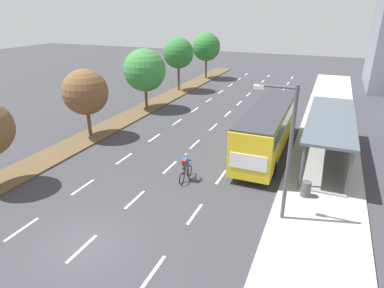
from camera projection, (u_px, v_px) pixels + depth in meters
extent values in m
plane|color=#38383D|center=(86.00, 245.00, 14.45)|extent=(140.00, 140.00, 0.00)
cube|color=brown|center=(148.00, 107.00, 34.46)|extent=(2.60, 52.00, 0.12)
cube|color=#ADAAA3|center=(328.00, 129.00, 28.19)|extent=(4.50, 52.00, 0.15)
cube|color=white|center=(22.00, 229.00, 15.46)|extent=(0.14, 1.91, 0.01)
cube|color=white|center=(83.00, 187.00, 19.11)|extent=(0.14, 1.91, 0.01)
cube|color=white|center=(124.00, 158.00, 22.75)|extent=(0.14, 1.91, 0.01)
cube|color=white|center=(154.00, 138.00, 26.40)|extent=(0.14, 1.91, 0.01)
cube|color=white|center=(177.00, 122.00, 30.04)|extent=(0.14, 1.91, 0.01)
cube|color=white|center=(195.00, 110.00, 33.69)|extent=(0.14, 1.91, 0.01)
cube|color=white|center=(209.00, 100.00, 37.33)|extent=(0.14, 1.91, 0.01)
cube|color=white|center=(221.00, 92.00, 40.98)|extent=(0.14, 1.91, 0.01)
cube|color=white|center=(231.00, 85.00, 44.62)|extent=(0.14, 1.91, 0.01)
cube|color=white|center=(239.00, 79.00, 48.27)|extent=(0.14, 1.91, 0.01)
cube|color=white|center=(246.00, 74.00, 51.91)|extent=(0.14, 1.91, 0.01)
cube|color=white|center=(82.00, 248.00, 14.21)|extent=(0.14, 1.91, 0.01)
cube|color=white|center=(135.00, 200.00, 17.86)|extent=(0.14, 1.91, 0.01)
cube|color=white|center=(170.00, 167.00, 21.50)|extent=(0.14, 1.91, 0.01)
cube|color=white|center=(195.00, 144.00, 25.15)|extent=(0.14, 1.91, 0.01)
cube|color=white|center=(213.00, 127.00, 28.79)|extent=(0.14, 1.91, 0.01)
cube|color=white|center=(228.00, 114.00, 32.44)|extent=(0.14, 1.91, 0.01)
cube|color=white|center=(239.00, 103.00, 36.08)|extent=(0.14, 1.91, 0.01)
cube|color=white|center=(248.00, 94.00, 39.73)|extent=(0.14, 1.91, 0.01)
cube|color=white|center=(256.00, 87.00, 43.37)|extent=(0.14, 1.91, 0.01)
cube|color=white|center=(263.00, 81.00, 47.02)|extent=(0.14, 1.91, 0.01)
cube|color=white|center=(269.00, 76.00, 50.66)|extent=(0.14, 1.91, 0.01)
cube|color=white|center=(154.00, 272.00, 12.96)|extent=(0.14, 1.91, 0.01)
cube|color=white|center=(195.00, 214.00, 16.61)|extent=(0.14, 1.91, 0.01)
cube|color=white|center=(221.00, 177.00, 20.25)|extent=(0.14, 1.91, 0.01)
cube|color=white|center=(239.00, 151.00, 23.90)|extent=(0.14, 1.91, 0.01)
cube|color=white|center=(253.00, 132.00, 27.54)|extent=(0.14, 1.91, 0.01)
cube|color=white|center=(263.00, 118.00, 31.19)|extent=(0.14, 1.91, 0.01)
cube|color=white|center=(271.00, 107.00, 34.83)|extent=(0.14, 1.91, 0.01)
cube|color=white|center=(278.00, 97.00, 38.48)|extent=(0.14, 1.91, 0.01)
cube|color=white|center=(284.00, 90.00, 42.12)|extent=(0.14, 1.91, 0.01)
cube|color=white|center=(288.00, 83.00, 45.77)|extent=(0.14, 1.91, 0.01)
cube|color=white|center=(292.00, 78.00, 49.41)|extent=(0.14, 1.91, 0.01)
cube|color=gray|center=(325.00, 156.00, 22.61)|extent=(2.60, 10.47, 0.10)
cylinder|color=#56565B|center=(302.00, 165.00, 18.27)|extent=(0.16, 0.16, 2.60)
cylinder|color=#56565B|center=(315.00, 115.00, 26.78)|extent=(0.16, 0.16, 2.60)
cylinder|color=#56565B|center=(349.00, 173.00, 17.42)|extent=(0.16, 0.16, 2.60)
cylinder|color=#56565B|center=(346.00, 119.00, 25.94)|extent=(0.16, 0.16, 2.60)
cube|color=gray|center=(348.00, 141.00, 21.66)|extent=(0.10, 9.95, 2.34)
cube|color=#4C5660|center=(332.00, 118.00, 21.58)|extent=(2.90, 10.87, 0.16)
cube|color=yellow|center=(268.00, 128.00, 23.10)|extent=(2.50, 11.20, 2.80)
cube|color=#2D3D4C|center=(269.00, 116.00, 22.78)|extent=(2.54, 10.30, 0.90)
cube|color=#333338|center=(269.00, 108.00, 22.55)|extent=(2.45, 10.98, 0.12)
cube|color=#2D3D4C|center=(281.00, 103.00, 27.77)|extent=(2.25, 0.06, 1.54)
cube|color=white|center=(248.00, 162.00, 18.38)|extent=(2.12, 0.04, 0.90)
cylinder|color=black|center=(261.00, 128.00, 26.97)|extent=(0.30, 1.00, 1.00)
cylinder|color=black|center=(288.00, 132.00, 26.18)|extent=(0.30, 1.00, 1.00)
cylinder|color=black|center=(238.00, 162.00, 21.04)|extent=(0.30, 1.00, 1.00)
cylinder|color=black|center=(273.00, 168.00, 20.26)|extent=(0.30, 1.00, 1.00)
torus|color=black|center=(189.00, 171.00, 20.26)|extent=(0.06, 0.72, 0.72)
torus|color=black|center=(182.00, 179.00, 19.32)|extent=(0.06, 0.72, 0.72)
cylinder|color=maroon|center=(186.00, 170.00, 19.68)|extent=(0.05, 0.94, 0.05)
cylinder|color=maroon|center=(185.00, 174.00, 19.66)|extent=(0.05, 0.57, 0.42)
cylinder|color=maroon|center=(184.00, 171.00, 19.50)|extent=(0.04, 0.04, 0.40)
cube|color=black|center=(184.00, 168.00, 19.43)|extent=(0.12, 0.24, 0.06)
cylinder|color=black|center=(189.00, 163.00, 20.01)|extent=(0.46, 0.04, 0.04)
cube|color=#234CA8|center=(185.00, 162.00, 19.46)|extent=(0.30, 0.36, 0.59)
cube|color=#A82323|center=(184.00, 163.00, 19.31)|extent=(0.26, 0.26, 0.42)
sphere|color=tan|center=(186.00, 155.00, 19.40)|extent=(0.20, 0.20, 0.20)
cylinder|color=#4C4C56|center=(183.00, 168.00, 19.63)|extent=(0.12, 0.42, 0.25)
cylinder|color=#4C4C56|center=(185.00, 171.00, 19.87)|extent=(0.10, 0.17, 0.41)
cylinder|color=#4C4C56|center=(187.00, 169.00, 19.54)|extent=(0.12, 0.42, 0.25)
cylinder|color=#4C4C56|center=(188.00, 171.00, 19.78)|extent=(0.10, 0.17, 0.41)
cylinder|color=#234CA8|center=(184.00, 159.00, 19.69)|extent=(0.09, 0.47, 0.28)
cylinder|color=#234CA8|center=(190.00, 160.00, 19.56)|extent=(0.09, 0.47, 0.28)
cylinder|color=brown|center=(89.00, 122.00, 26.20)|extent=(0.28, 0.28, 2.22)
sphere|color=brown|center=(85.00, 92.00, 25.28)|extent=(3.50, 3.50, 3.50)
cylinder|color=brown|center=(146.00, 97.00, 33.51)|extent=(0.28, 0.28, 2.28)
sphere|color=#38843D|center=(145.00, 70.00, 32.49)|extent=(4.17, 4.17, 4.17)
cylinder|color=brown|center=(179.00, 77.00, 40.87)|extent=(0.28, 0.28, 3.12)
sphere|color=#2D7533|center=(178.00, 53.00, 39.75)|extent=(3.67, 3.67, 3.67)
cylinder|color=brown|center=(206.00, 68.00, 48.16)|extent=(0.28, 0.28, 2.93)
sphere|color=#2D7533|center=(206.00, 47.00, 47.04)|extent=(3.96, 3.96, 3.96)
cylinder|color=#4C4C51|center=(289.00, 156.00, 14.86)|extent=(0.18, 0.18, 6.50)
cylinder|color=#4C4C51|center=(278.00, 87.00, 13.97)|extent=(1.60, 0.12, 0.12)
cube|color=silver|center=(259.00, 87.00, 14.28)|extent=(0.44, 0.24, 0.16)
cylinder|color=#4C4C51|center=(306.00, 189.00, 17.79)|extent=(0.52, 0.52, 0.85)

